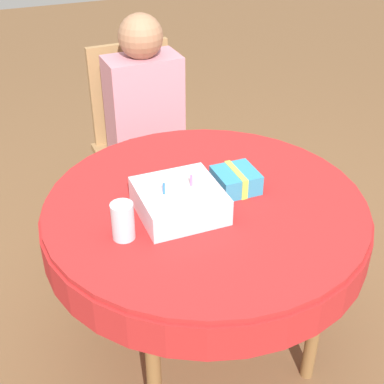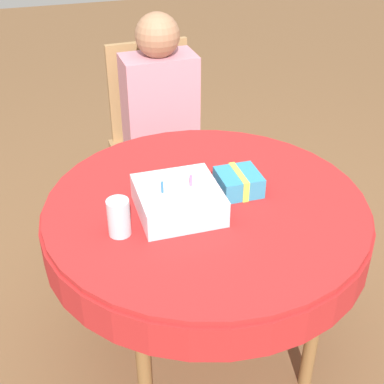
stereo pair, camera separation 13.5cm
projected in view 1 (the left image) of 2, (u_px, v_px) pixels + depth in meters
ground_plane at (203, 340)px, 2.27m from camera, size 12.00×12.00×0.00m
dining_table at (205, 220)px, 1.93m from camera, size 1.16×1.16×0.71m
chair at (141, 137)px, 2.72m from camera, size 0.47×0.47×0.96m
person at (146, 113)px, 2.54m from camera, size 0.35×0.30×1.16m
birthday_cake at (179, 200)px, 1.80m from camera, size 0.27×0.27×0.13m
drinking_glass at (123, 221)px, 1.67m from camera, size 0.07×0.07×0.13m
gift_box at (236, 180)px, 1.93m from camera, size 0.15×0.15×0.08m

